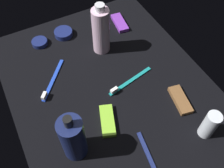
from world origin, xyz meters
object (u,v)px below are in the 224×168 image
(toothbrush_navy, at_px, (153,165))
(cream_tin_right, at_px, (40,42))
(toothbrush_teal, at_px, (128,82))
(snack_bar_purple, at_px, (120,23))
(lotion_bottle, at_px, (73,138))
(bodywash_bottle, at_px, (101,30))
(cream_tin_left, at_px, (63,33))
(deodorant_stick, at_px, (210,125))
(snack_bar_lime, at_px, (107,121))
(toothbrush_blue, at_px, (52,82))
(snack_bar_brown, at_px, (180,100))

(toothbrush_navy, xyz_separation_m, cream_tin_right, (0.59, 0.13, 0.00))
(toothbrush_teal, relative_size, cream_tin_right, 3.07)
(snack_bar_purple, bearing_deg, lotion_bottle, 146.02)
(lotion_bottle, relative_size, toothbrush_teal, 1.03)
(lotion_bottle, height_order, toothbrush_teal, lotion_bottle)
(bodywash_bottle, bearing_deg, cream_tin_left, 36.53)
(snack_bar_purple, distance_m, cream_tin_left, 0.23)
(deodorant_stick, distance_m, snack_bar_lime, 0.29)
(cream_tin_left, xyz_separation_m, cream_tin_right, (-0.00, 0.10, -0.00))
(toothbrush_navy, relative_size, cream_tin_left, 2.57)
(toothbrush_blue, bearing_deg, lotion_bottle, 175.75)
(cream_tin_left, relative_size, cream_tin_right, 1.20)
(cream_tin_right, bearing_deg, snack_bar_brown, -145.13)
(snack_bar_brown, distance_m, cream_tin_right, 0.55)
(snack_bar_lime, xyz_separation_m, cream_tin_right, (0.41, 0.08, 0.00))
(bodywash_bottle, distance_m, toothbrush_teal, 0.20)
(lotion_bottle, height_order, bodywash_bottle, bodywash_bottle)
(toothbrush_teal, relative_size, toothbrush_navy, 1.00)
(deodorant_stick, xyz_separation_m, cream_tin_left, (0.58, 0.22, -0.04))
(lotion_bottle, xyz_separation_m, snack_bar_purple, (0.41, -0.36, -0.07))
(toothbrush_teal, xyz_separation_m, toothbrush_blue, (0.12, 0.23, 0.00))
(snack_bar_purple, height_order, snack_bar_lime, same)
(toothbrush_teal, height_order, cream_tin_right, toothbrush_teal)
(toothbrush_blue, distance_m, cream_tin_left, 0.23)
(toothbrush_teal, relative_size, cream_tin_left, 2.55)
(snack_bar_purple, bearing_deg, toothbrush_teal, 164.39)
(toothbrush_blue, xyz_separation_m, snack_bar_lime, (-0.22, -0.10, 0.00))
(bodywash_bottle, xyz_separation_m, cream_tin_right, (0.13, 0.20, -0.08))
(toothbrush_blue, height_order, cream_tin_right, toothbrush_blue)
(bodywash_bottle, bearing_deg, toothbrush_blue, 106.32)
(snack_bar_brown, xyz_separation_m, snack_bar_lime, (0.04, 0.24, 0.00))
(cream_tin_left, bearing_deg, snack_bar_purple, -101.34)
(lotion_bottle, height_order, snack_bar_lime, lotion_bottle)
(toothbrush_teal, distance_m, cream_tin_right, 0.38)
(toothbrush_teal, bearing_deg, toothbrush_blue, 62.02)
(deodorant_stick, height_order, snack_bar_brown, deodorant_stick)
(snack_bar_brown, height_order, cream_tin_right, cream_tin_right)
(deodorant_stick, relative_size, toothbrush_blue, 0.69)
(cream_tin_left, bearing_deg, cream_tin_right, 92.23)
(bodywash_bottle, height_order, toothbrush_teal, bodywash_bottle)
(bodywash_bottle, relative_size, snack_bar_purple, 1.89)
(toothbrush_blue, relative_size, toothbrush_navy, 0.81)
(lotion_bottle, xyz_separation_m, toothbrush_navy, (-0.14, -0.17, -0.07))
(snack_bar_brown, distance_m, snack_bar_purple, 0.41)
(bodywash_bottle, relative_size, deodorant_stick, 1.96)
(deodorant_stick, relative_size, toothbrush_navy, 0.56)
(bodywash_bottle, height_order, cream_tin_left, bodywash_bottle)
(snack_bar_lime, height_order, cream_tin_right, cream_tin_right)
(toothbrush_navy, bearing_deg, cream_tin_right, 12.11)
(snack_bar_lime, distance_m, cream_tin_right, 0.42)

